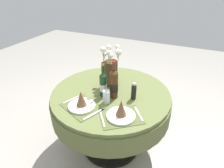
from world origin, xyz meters
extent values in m
plane|color=#9E998E|center=(0.00, 0.00, 0.00)|extent=(8.00, 8.00, 0.00)
cylinder|color=#5B6638|center=(0.00, 0.00, 0.71)|extent=(1.18, 1.18, 0.04)
cylinder|color=#545D33|center=(0.00, 0.00, 0.59)|extent=(1.20, 1.20, 0.20)
cylinder|color=black|center=(0.00, 0.00, 0.36)|extent=(0.12, 0.12, 0.66)
cylinder|color=black|center=(0.00, 0.00, 0.01)|extent=(0.65, 0.65, 0.03)
cube|color=#4E562F|center=(-0.13, -0.32, 0.74)|extent=(0.41, 0.37, 0.00)
cylinder|color=white|center=(-0.13, -0.32, 0.75)|extent=(0.24, 0.24, 0.02)
cone|color=brown|center=(-0.13, -0.32, 0.82)|extent=(0.09, 0.09, 0.14)
cube|color=silver|center=(-0.28, -0.26, 0.74)|extent=(0.08, 0.18, 0.00)
cube|color=silver|center=(0.01, -0.38, 0.74)|extent=(0.09, 0.18, 0.00)
cube|color=#4E562F|center=(0.23, -0.31, 0.74)|extent=(0.43, 0.41, 0.00)
cylinder|color=white|center=(0.23, -0.31, 0.75)|extent=(0.24, 0.24, 0.02)
cone|color=brown|center=(0.23, -0.31, 0.82)|extent=(0.09, 0.09, 0.14)
cube|color=silver|center=(0.11, -0.40, 0.74)|extent=(0.12, 0.16, 0.00)
cube|color=silver|center=(0.36, -0.21, 0.74)|extent=(0.13, 0.16, 0.00)
cylinder|color=#47331E|center=(-0.06, 0.14, 0.87)|extent=(0.14, 0.14, 0.27)
sphere|color=silver|center=(-0.04, 0.26, 1.12)|extent=(0.05, 0.05, 0.05)
cylinder|color=#4C7038|center=(-0.04, 0.26, 1.05)|extent=(0.01, 0.01, 0.10)
sphere|color=silver|center=(-0.01, 0.21, 1.08)|extent=(0.07, 0.07, 0.07)
cylinder|color=#4C7038|center=(-0.01, 0.21, 1.03)|extent=(0.01, 0.01, 0.06)
sphere|color=silver|center=(-0.07, 0.11, 1.10)|extent=(0.05, 0.05, 0.05)
cylinder|color=#4C7038|center=(-0.07, 0.11, 1.04)|extent=(0.01, 0.01, 0.09)
sphere|color=silver|center=(-0.05, 0.10, 1.08)|extent=(0.05, 0.05, 0.05)
cylinder|color=#4C7038|center=(-0.05, 0.10, 1.03)|extent=(0.01, 0.01, 0.06)
sphere|color=silver|center=(-0.09, 0.03, 1.15)|extent=(0.06, 0.06, 0.06)
cylinder|color=#4C7038|center=(-0.09, 0.03, 1.07)|extent=(0.01, 0.01, 0.14)
sphere|color=silver|center=(-0.10, 0.17, 1.13)|extent=(0.06, 0.06, 0.06)
cylinder|color=#4C7038|center=(-0.10, 0.17, 1.05)|extent=(0.01, 0.01, 0.11)
sphere|color=silver|center=(-0.15, 0.18, 1.05)|extent=(0.05, 0.05, 0.05)
cylinder|color=#4C7038|center=(-0.15, 0.18, 1.02)|extent=(0.01, 0.01, 0.04)
cylinder|color=#143819|center=(-0.04, -0.08, 0.84)|extent=(0.07, 0.07, 0.21)
cylinder|color=silver|center=(-0.04, -0.08, 0.82)|extent=(0.07, 0.07, 0.07)
cone|color=#143819|center=(-0.04, -0.08, 0.96)|extent=(0.07, 0.07, 0.03)
cylinder|color=#143819|center=(-0.04, -0.08, 1.03)|extent=(0.03, 0.03, 0.10)
cylinder|color=#B29933|center=(-0.04, -0.08, 1.06)|extent=(0.03, 0.03, 0.02)
cylinder|color=#422814|center=(0.06, -0.06, 0.86)|extent=(0.08, 0.08, 0.25)
cylinder|color=black|center=(0.06, -0.06, 0.84)|extent=(0.08, 0.08, 0.09)
cone|color=#422814|center=(0.06, -0.06, 1.01)|extent=(0.08, 0.08, 0.04)
cylinder|color=#422814|center=(0.06, -0.06, 1.06)|extent=(0.03, 0.03, 0.08)
cylinder|color=maroon|center=(0.06, -0.06, 1.09)|extent=(0.03, 0.03, 0.02)
cylinder|color=silver|center=(0.03, -0.17, 0.79)|extent=(0.07, 0.07, 0.12)
cylinder|color=black|center=(0.24, -0.01, 0.80)|extent=(0.05, 0.05, 0.14)
sphere|color=#B7B7BC|center=(0.24, -0.01, 0.89)|extent=(0.03, 0.03, 0.03)
camera|label=1|loc=(0.68, -1.47, 1.77)|focal=31.07mm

